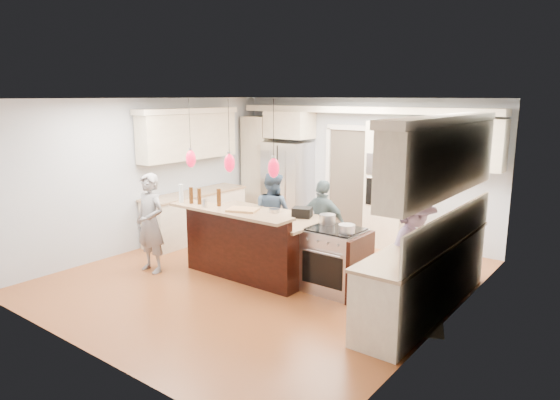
{
  "coord_description": "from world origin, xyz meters",
  "views": [
    {
      "loc": [
        4.61,
        -5.68,
        2.75
      ],
      "look_at": [
        0.0,
        0.35,
        1.15
      ],
      "focal_mm": 32.0,
      "sensor_mm": 36.0,
      "label": 1
    }
  ],
  "objects_px": {
    "person_bar_end": "(150,223)",
    "person_far_left": "(273,215)",
    "island_range": "(336,260)",
    "kitchen_island": "(257,242)",
    "refrigerator": "(288,185)"
  },
  "relations": [
    {
      "from": "person_bar_end",
      "to": "person_far_left",
      "type": "height_order",
      "value": "person_bar_end"
    },
    {
      "from": "island_range",
      "to": "person_far_left",
      "type": "relative_size",
      "value": 0.62
    },
    {
      "from": "kitchen_island",
      "to": "person_far_left",
      "type": "xyz_separation_m",
      "value": [
        -0.3,
        0.78,
        0.25
      ]
    },
    {
      "from": "person_far_left",
      "to": "refrigerator",
      "type": "bearing_deg",
      "value": -59.42
    },
    {
      "from": "refrigerator",
      "to": "island_range",
      "type": "xyz_separation_m",
      "value": [
        2.71,
        -2.49,
        -0.44
      ]
    },
    {
      "from": "person_bar_end",
      "to": "person_far_left",
      "type": "distance_m",
      "value": 2.05
    },
    {
      "from": "island_range",
      "to": "person_bar_end",
      "type": "relative_size",
      "value": 0.59
    },
    {
      "from": "refrigerator",
      "to": "kitchen_island",
      "type": "height_order",
      "value": "refrigerator"
    },
    {
      "from": "refrigerator",
      "to": "person_far_left",
      "type": "distance_m",
      "value": 2.06
    },
    {
      "from": "person_far_left",
      "to": "person_bar_end",
      "type": "bearing_deg",
      "value": 60.23
    },
    {
      "from": "refrigerator",
      "to": "person_far_left",
      "type": "height_order",
      "value": "refrigerator"
    },
    {
      "from": "kitchen_island",
      "to": "island_range",
      "type": "distance_m",
      "value": 1.41
    },
    {
      "from": "refrigerator",
      "to": "kitchen_island",
      "type": "xyz_separation_m",
      "value": [
        1.3,
        -2.57,
        -0.41
      ]
    },
    {
      "from": "refrigerator",
      "to": "person_bar_end",
      "type": "distance_m",
      "value": 3.55
    },
    {
      "from": "refrigerator",
      "to": "person_far_left",
      "type": "relative_size",
      "value": 1.22
    }
  ]
}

